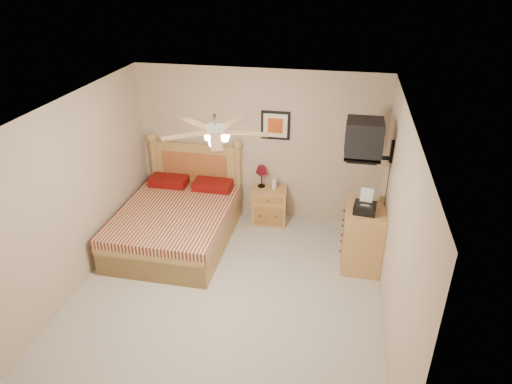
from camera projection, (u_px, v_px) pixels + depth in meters
floor at (226, 296)px, 6.02m from camera, size 4.50×4.50×0.00m
ceiling at (220, 113)px, 4.87m from camera, size 4.00×4.50×0.04m
wall_back at (259, 146)px, 7.40m from camera, size 4.00×0.04×2.50m
wall_front at (148, 359)px, 3.48m from camera, size 4.00×0.04×2.50m
wall_left at (71, 199)px, 5.79m from camera, size 0.04×4.50×2.50m
wall_right at (396, 231)px, 5.10m from camera, size 0.04×4.50×2.50m
bed at (174, 203)px, 6.87m from camera, size 1.62×2.12×1.36m
nightstand at (269, 205)px, 7.59m from camera, size 0.59×0.46×0.60m
table_lamp at (262, 176)px, 7.45m from camera, size 0.22×0.22×0.38m
lotion_bottle at (274, 183)px, 7.40m from camera, size 0.12×0.12×0.23m
framed_picture at (275, 125)px, 7.17m from camera, size 0.46×0.04×0.46m
dresser at (363, 236)px, 6.47m from camera, size 0.55×0.79×0.92m
fax_machine at (366, 202)px, 6.07m from camera, size 0.32×0.34×0.31m
magazine_lower at (367, 197)px, 6.50m from camera, size 0.21×0.26×0.02m
magazine_upper at (367, 195)px, 6.50m from camera, size 0.24×0.30×0.02m
wall_tv at (375, 140)px, 6.05m from camera, size 0.56×0.46×0.58m
ceiling_fan at (215, 131)px, 4.76m from camera, size 1.14×1.14×0.28m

